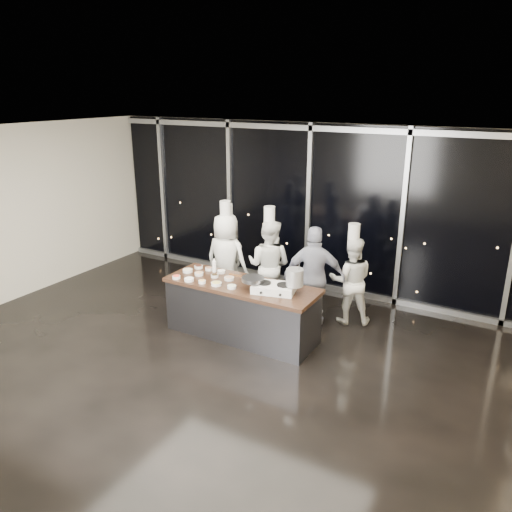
{
  "coord_description": "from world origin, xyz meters",
  "views": [
    {
      "loc": [
        3.79,
        -5.26,
        3.79
      ],
      "look_at": [
        0.09,
        1.2,
        1.28
      ],
      "focal_mm": 35.0,
      "sensor_mm": 36.0,
      "label": 1
    }
  ],
  "objects": [
    {
      "name": "stock_pot",
      "position": [
        0.9,
        0.92,
        1.17
      ],
      "size": [
        0.31,
        0.31,
        0.26
      ],
      "primitive_type": "cylinder",
      "rotation": [
        0.0,
        0.0,
        0.24
      ],
      "color": "#BABABD",
      "rests_on": "stove"
    },
    {
      "name": "prep_bowls",
      "position": [
        -0.63,
        0.84,
        0.93
      ],
      "size": [
        1.17,
        0.71,
        0.05
      ],
      "color": "silver",
      "rests_on": "demo_counter"
    },
    {
      "name": "guest",
      "position": [
        0.83,
        1.82,
        0.86
      ],
      "size": [
        1.08,
        0.71,
        1.71
      ],
      "rotation": [
        0.0,
        0.0,
        3.46
      ],
      "color": "#151B3B",
      "rests_on": "ground"
    },
    {
      "name": "chef_far_left",
      "position": [
        -1.05,
        2.15,
        0.81
      ],
      "size": [
        0.66,
        0.52,
        1.8
      ],
      "rotation": [
        0.0,
        0.0,
        2.86
      ],
      "color": "silver",
      "rests_on": "ground"
    },
    {
      "name": "ground",
      "position": [
        0.0,
        0.0,
        0.0
      ],
      "size": [
        9.0,
        9.0,
        0.0
      ],
      "primitive_type": "plane",
      "color": "black",
      "rests_on": "ground"
    },
    {
      "name": "frying_pan",
      "position": [
        0.27,
        0.78,
        1.07
      ],
      "size": [
        0.62,
        0.41,
        0.06
      ],
      "rotation": [
        0.0,
        0.0,
        0.24
      ],
      "color": "slate",
      "rests_on": "stove"
    },
    {
      "name": "room_shell",
      "position": [
        0.18,
        0.0,
        2.25
      ],
      "size": [
        9.02,
        7.02,
        3.21
      ],
      "color": "beige",
      "rests_on": "ground"
    },
    {
      "name": "chef_center",
      "position": [
        -0.12,
        2.03,
        0.84
      ],
      "size": [
        0.87,
        0.71,
        1.89
      ],
      "rotation": [
        0.0,
        0.0,
        3.25
      ],
      "color": "silver",
      "rests_on": "ground"
    },
    {
      "name": "chef_right",
      "position": [
        1.31,
        2.25,
        0.76
      ],
      "size": [
        0.9,
        0.82,
        1.73
      ],
      "rotation": [
        0.0,
        0.0,
        3.57
      ],
      "color": "silver",
      "rests_on": "ground"
    },
    {
      "name": "squeeze_bottle",
      "position": [
        -0.66,
        1.13,
        1.02
      ],
      "size": [
        0.07,
        0.07,
        0.25
      ],
      "color": "white",
      "rests_on": "demo_counter"
    },
    {
      "name": "stove",
      "position": [
        0.59,
        0.86,
        0.96
      ],
      "size": [
        0.7,
        0.52,
        0.14
      ],
      "rotation": [
        0.0,
        0.0,
        0.24
      ],
      "color": "silver",
      "rests_on": "demo_counter"
    },
    {
      "name": "window_wall",
      "position": [
        0.0,
        3.43,
        1.6
      ],
      "size": [
        8.9,
        0.11,
        3.2
      ],
      "color": "black",
      "rests_on": "ground"
    },
    {
      "name": "demo_counter",
      "position": [
        0.0,
        0.9,
        0.45
      ],
      "size": [
        2.46,
        0.86,
        0.9
      ],
      "color": "#3B3B40",
      "rests_on": "ground"
    },
    {
      "name": "chef_left",
      "position": [
        -0.91,
        1.87,
        0.86
      ],
      "size": [
        0.85,
        0.57,
        1.93
      ],
      "rotation": [
        0.0,
        0.0,
        3.17
      ],
      "color": "silver",
      "rests_on": "ground"
    }
  ]
}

